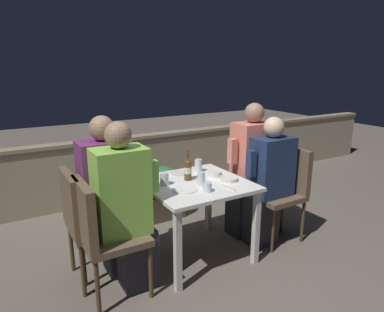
% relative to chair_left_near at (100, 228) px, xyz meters
% --- Properties ---
extents(ground_plane, '(16.00, 16.00, 0.00)m').
position_rel_chair_left_near_xyz_m(ground_plane, '(0.88, 0.14, -0.55)').
color(ground_plane, '#665B51').
extents(parapet_wall, '(9.00, 0.18, 0.81)m').
position_rel_chair_left_near_xyz_m(parapet_wall, '(0.88, 1.82, -0.15)').
color(parapet_wall, gray).
rests_on(parapet_wall, ground_plane).
extents(dining_table, '(0.86, 0.84, 0.70)m').
position_rel_chair_left_near_xyz_m(dining_table, '(0.88, 0.14, 0.05)').
color(dining_table, white).
rests_on(dining_table, ground_plane).
extents(planter_hedge, '(0.72, 0.47, 0.57)m').
position_rel_chair_left_near_xyz_m(planter_hedge, '(0.84, 1.07, -0.23)').
color(planter_hedge, brown).
rests_on(planter_hedge, ground_plane).
extents(chair_left_near, '(0.45, 0.45, 0.91)m').
position_rel_chair_left_near_xyz_m(chair_left_near, '(0.00, 0.00, 0.00)').
color(chair_left_near, brown).
rests_on(chair_left_near, ground_plane).
extents(person_green_blouse, '(0.47, 0.26, 1.31)m').
position_rel_chair_left_near_xyz_m(person_green_blouse, '(0.20, 0.00, 0.11)').
color(person_green_blouse, '#282833').
rests_on(person_green_blouse, ground_plane).
extents(chair_left_far, '(0.45, 0.45, 0.91)m').
position_rel_chair_left_near_xyz_m(chair_left_far, '(-0.04, 0.26, 0.00)').
color(chair_left_far, brown).
rests_on(chair_left_far, ground_plane).
extents(person_purple_stripe, '(0.48, 0.26, 1.32)m').
position_rel_chair_left_near_xyz_m(person_purple_stripe, '(0.17, 0.26, 0.11)').
color(person_purple_stripe, '#282833').
rests_on(person_purple_stripe, ground_plane).
extents(chair_right_near, '(0.45, 0.45, 0.91)m').
position_rel_chair_left_near_xyz_m(chair_right_near, '(1.81, 0.02, 0.00)').
color(chair_right_near, brown).
rests_on(chair_right_near, ground_plane).
extents(person_navy_jumper, '(0.48, 0.26, 1.23)m').
position_rel_chair_left_near_xyz_m(person_navy_jumper, '(1.60, 0.02, 0.07)').
color(person_navy_jumper, '#282833').
rests_on(person_navy_jumper, ground_plane).
extents(chair_right_far, '(0.45, 0.45, 0.91)m').
position_rel_chair_left_near_xyz_m(chair_right_far, '(1.78, 0.27, 0.00)').
color(chair_right_far, brown).
rests_on(chair_right_far, ground_plane).
extents(person_coral_top, '(0.48, 0.26, 1.33)m').
position_rel_chair_left_near_xyz_m(person_coral_top, '(1.58, 0.27, 0.12)').
color(person_coral_top, '#282833').
rests_on(person_coral_top, ground_plane).
extents(beer_bottle, '(0.07, 0.07, 0.27)m').
position_rel_chair_left_near_xyz_m(beer_bottle, '(0.85, 0.23, 0.25)').
color(beer_bottle, brown).
rests_on(beer_bottle, dining_table).
extents(plate_0, '(0.20, 0.20, 0.01)m').
position_rel_chair_left_near_xyz_m(plate_0, '(0.70, 0.02, 0.15)').
color(plate_0, white).
rests_on(plate_0, dining_table).
extents(plate_1, '(0.18, 0.18, 0.01)m').
position_rel_chair_left_near_xyz_m(plate_1, '(0.87, 0.43, 0.15)').
color(plate_1, silver).
rests_on(plate_1, dining_table).
extents(bowl_0, '(0.13, 0.13, 0.04)m').
position_rel_chair_left_near_xyz_m(bowl_0, '(1.12, 0.20, 0.17)').
color(bowl_0, silver).
rests_on(bowl_0, dining_table).
extents(bowl_1, '(0.16, 0.16, 0.03)m').
position_rel_chair_left_near_xyz_m(bowl_1, '(1.15, 0.03, 0.17)').
color(bowl_1, silver).
rests_on(bowl_1, dining_table).
extents(glass_cup_0, '(0.07, 0.07, 0.11)m').
position_rel_chair_left_near_xyz_m(glass_cup_0, '(0.62, 0.22, 0.20)').
color(glass_cup_0, silver).
rests_on(glass_cup_0, dining_table).
extents(glass_cup_1, '(0.07, 0.07, 0.12)m').
position_rel_chair_left_near_xyz_m(glass_cup_1, '(1.06, 0.39, 0.21)').
color(glass_cup_1, silver).
rests_on(glass_cup_1, dining_table).
extents(glass_cup_2, '(0.06, 0.06, 0.12)m').
position_rel_chair_left_near_xyz_m(glass_cup_2, '(0.88, 0.05, 0.20)').
color(glass_cup_2, silver).
rests_on(glass_cup_2, dining_table).
extents(glass_cup_3, '(0.07, 0.07, 0.08)m').
position_rel_chair_left_near_xyz_m(glass_cup_3, '(0.84, -0.10, 0.19)').
color(glass_cup_3, silver).
rests_on(glass_cup_3, dining_table).
extents(fork_0, '(0.04, 0.17, 0.01)m').
position_rel_chair_left_near_xyz_m(fork_0, '(1.03, -0.12, 0.15)').
color(fork_0, silver).
rests_on(fork_0, dining_table).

